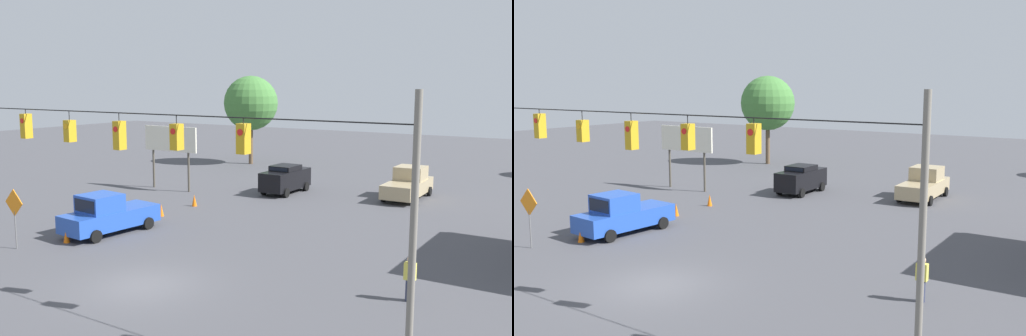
{
  "view_description": "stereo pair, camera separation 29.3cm",
  "coord_description": "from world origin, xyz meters",
  "views": [
    {
      "loc": [
        -15.07,
        15.23,
        7.71
      ],
      "look_at": [
        0.09,
        -8.1,
        3.55
      ],
      "focal_mm": 40.0,
      "sensor_mm": 36.0,
      "label": 1
    },
    {
      "loc": [
        -15.32,
        15.07,
        7.71
      ],
      "look_at": [
        0.09,
        -8.1,
        3.55
      ],
      "focal_mm": 40.0,
      "sensor_mm": 36.0,
      "label": 2
    }
  ],
  "objects": [
    {
      "name": "pickup_truck_tan_oncoming_deep",
      "position": [
        -3.12,
        -21.96,
        0.98
      ],
      "size": [
        2.35,
        5.54,
        2.12
      ],
      "color": "tan",
      "rests_on": "ground_plane"
    },
    {
      "name": "traffic_cone_second",
      "position": [
        7.28,
        -5.84,
        0.37
      ],
      "size": [
        0.32,
        0.32,
        0.74
      ],
      "primitive_type": "cone",
      "color": "orange",
      "rests_on": "ground_plane"
    },
    {
      "name": "roadside_billboard",
      "position": [
        12.45,
        -15.75,
        3.43
      ],
      "size": [
        4.78,
        0.16,
        4.61
      ],
      "color": "#4C473D",
      "rests_on": "ground_plane"
    },
    {
      "name": "traffic_cone_third",
      "position": [
        7.29,
        -9.01,
        0.37
      ],
      "size": [
        0.32,
        0.32,
        0.74
      ],
      "primitive_type": "cone",
      "color": "orange",
      "rests_on": "ground_plane"
    },
    {
      "name": "work_zone_sign",
      "position": [
        8.47,
        -0.37,
        1.99
      ],
      "size": [
        1.27,
        0.06,
        2.84
      ],
      "color": "slate",
      "rests_on": "ground_plane"
    },
    {
      "name": "traffic_cone_nearest",
      "position": [
        7.34,
        -2.32,
        0.37
      ],
      "size": [
        0.32,
        0.32,
        0.74
      ],
      "primitive_type": "cone",
      "color": "orange",
      "rests_on": "ground_plane"
    },
    {
      "name": "pickup_truck_blue_parked_shoulder",
      "position": [
        6.97,
        -4.67,
        0.98
      ],
      "size": [
        2.53,
        5.3,
        2.12
      ],
      "color": "#234CB2",
      "rests_on": "ground_plane"
    },
    {
      "name": "sedan_black_withflow_far",
      "position": [
        4.79,
        -19.15,
        1.03
      ],
      "size": [
        2.01,
        4.45,
        1.98
      ],
      "color": "black",
      "rests_on": "ground_plane"
    },
    {
      "name": "ground_plane",
      "position": [
        0.0,
        0.0,
        0.0
      ],
      "size": [
        140.0,
        140.0,
        0.0
      ],
      "primitive_type": "plane",
      "color": "#47474C"
    },
    {
      "name": "pedestrian",
      "position": [
        -9.08,
        -4.03,
        0.83
      ],
      "size": [
        0.4,
        0.28,
        1.65
      ],
      "color": "#2D334C",
      "rests_on": "ground_plane"
    },
    {
      "name": "overhead_signal_span",
      "position": [
        0.03,
        0.94,
        4.85
      ],
      "size": [
        21.53,
        0.38,
        7.56
      ],
      "color": "slate",
      "rests_on": "ground_plane"
    },
    {
      "name": "tree_horizon_left",
      "position": [
        14.94,
        -30.06,
        5.79
      ],
      "size": [
        5.15,
        5.15,
        8.39
      ],
      "color": "brown",
      "rests_on": "ground_plane"
    },
    {
      "name": "traffic_cone_fourth",
      "position": [
        7.4,
        -12.2,
        0.37
      ],
      "size": [
        0.32,
        0.32,
        0.74
      ],
      "primitive_type": "cone",
      "color": "orange",
      "rests_on": "ground_plane"
    }
  ]
}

